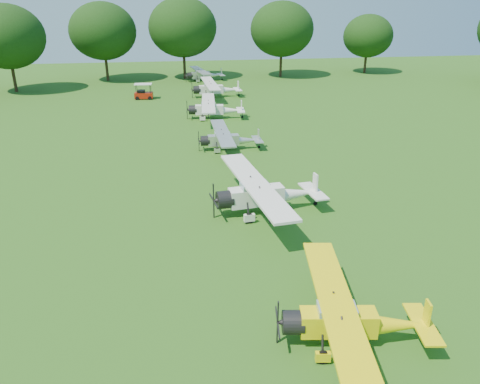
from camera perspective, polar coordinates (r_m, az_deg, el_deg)
The scene contains 9 objects.
ground at distance 27.70m, azimuth 3.21°, elevation -4.88°, with size 160.00×160.00×0.00m, color #1D4D13.
tree_belt at distance 26.15m, azimuth 11.37°, elevation 11.74°, with size 137.36×130.27×14.52m.
aircraft_2 at distance 19.49m, azimuth 13.29°, elevation -14.81°, with size 6.31×10.00×1.96m.
aircraft_3 at distance 29.71m, azimuth 3.00°, elevation -0.04°, with size 7.33×11.64×2.29m.
aircraft_4 at distance 42.27m, azimuth -1.46°, elevation 6.58°, with size 5.78×9.17×1.82m.
aircraft_5 at distance 53.56m, azimuth -3.23°, elevation 10.19°, with size 6.58×10.48×2.06m.
aircraft_6 at distance 65.58m, azimuth -3.10°, elevation 12.56°, with size 6.82×10.83×2.14m.
aircraft_7 at distance 78.61m, azimuth -4.48°, elevation 14.16°, with size 6.40×10.14×1.99m.
golf_cart at distance 65.61m, azimuth -11.70°, elevation 11.63°, with size 2.49×1.65×2.03m.
Camera 1 is at (-5.30, -23.96, 12.84)m, focal length 35.00 mm.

